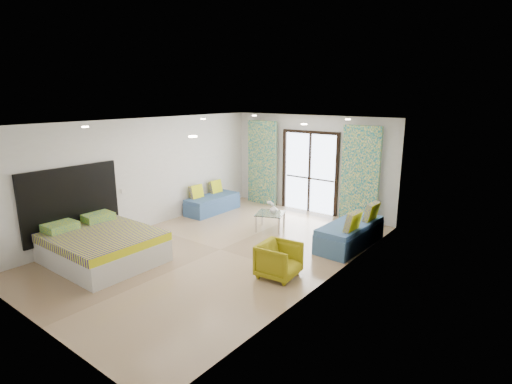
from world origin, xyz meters
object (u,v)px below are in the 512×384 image
Objects in this scene: daybed_right at (351,233)px; armchair at (279,259)px; bed at (101,246)px; coffee_table at (270,215)px; daybed_left at (212,203)px.

daybed_right reaches higher than armchair.
coffee_table reaches higher than bed.
coffee_table reaches higher than armchair.
daybed_left is at bearing 99.40° from bed.
bed is 3.57m from armchair.
bed is 3.09× the size of armchair.
bed is 5.21m from daybed_right.
armchair is at bearing -31.20° from daybed_left.
daybed_right reaches higher than bed.
daybed_left is at bearing -178.73° from daybed_right.
daybed_right is (4.23, -0.07, 0.04)m from daybed_left.
armchair is at bearing -97.67° from daybed_right.
bed is 3.91m from coffee_table.
daybed_left is at bearing 53.38° from armchair.
bed is 1.12× the size of daybed_right.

